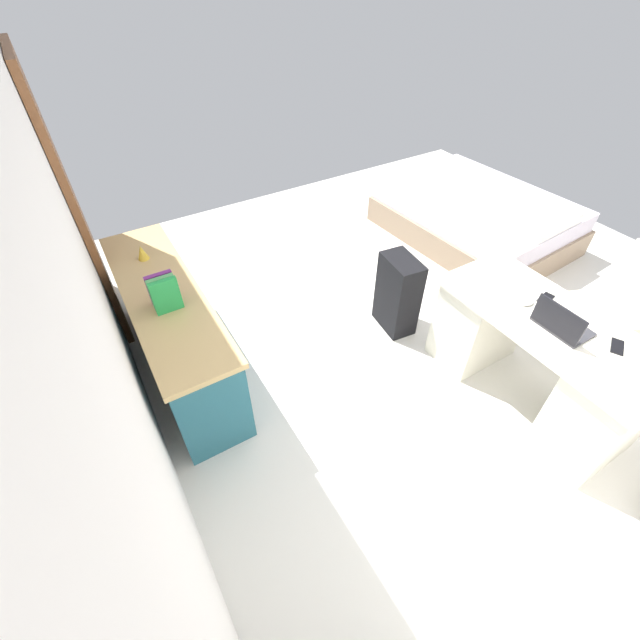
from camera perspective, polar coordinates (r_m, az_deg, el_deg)
ground_plane at (r=3.84m, az=13.97°, el=0.19°), size 5.73×5.73×0.00m
wall_back at (r=2.23m, az=-29.53°, el=3.94°), size 4.05×0.10×2.63m
door_wooden at (r=3.67m, az=-30.04°, el=12.90°), size 0.88×0.05×2.04m
desk at (r=3.23m, az=27.01°, el=-4.56°), size 1.44×0.66×0.73m
office_chair at (r=3.79m, az=34.35°, el=0.44°), size 0.60×0.60×0.94m
credenza at (r=3.27m, az=-19.10°, el=-1.31°), size 1.80×0.48×0.74m
bed at (r=4.99m, az=20.28°, el=12.90°), size 1.99×1.52×0.58m
suitcase_black at (r=3.51m, az=10.43°, el=3.44°), size 0.38×0.26×0.67m
laptop at (r=2.93m, az=29.72°, el=-0.45°), size 0.31×0.22×0.21m
computer_mouse at (r=3.06m, az=26.22°, el=2.19°), size 0.06×0.10×0.03m
cell_phone_near_laptop at (r=3.02m, az=35.17°, el=-2.95°), size 0.12×0.15×0.01m
cell_phone_by_mouse at (r=3.16m, az=28.15°, el=2.57°), size 0.09×0.15×0.01m
book_row at (r=2.84m, az=-20.28°, el=3.52°), size 0.15×0.17×0.24m
figurine_small at (r=3.38m, az=-22.88°, el=8.39°), size 0.08×0.08×0.11m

